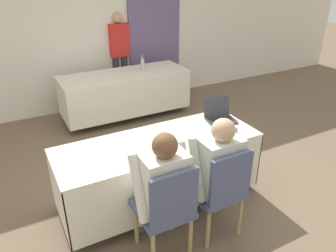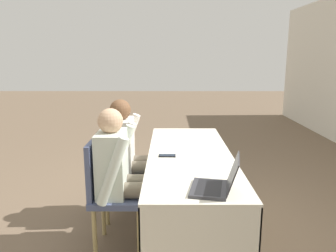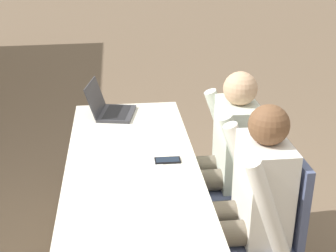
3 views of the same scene
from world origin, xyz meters
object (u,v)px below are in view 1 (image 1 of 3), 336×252
object	(u,v)px
cell_phone	(176,148)
person_checkered_shirt	(161,185)
chair_near_left	(167,208)
chair_near_right	(220,189)
person_white_shirt	(214,168)
water_bottle	(143,64)
person_red_shirt	(119,52)
laptop	(220,116)

from	to	relation	value
cell_phone	person_checkered_shirt	bearing A→B (deg)	-132.28
chair_near_left	person_checkered_shirt	size ratio (longest dim) A/B	0.78
chair_near_right	person_white_shirt	distance (m)	0.19
water_bottle	chair_near_left	bearing A→B (deg)	-110.64
person_white_shirt	chair_near_right	bearing A→B (deg)	90.00
chair_near_right	person_red_shirt	bearing A→B (deg)	-96.60
water_bottle	person_red_shirt	xyz separation A→B (m)	(-0.16, 0.64, 0.07)
laptop	chair_near_right	distance (m)	0.99
cell_phone	person_red_shirt	xyz separation A→B (m)	(0.60, 3.11, 0.17)
laptop	water_bottle	xyz separation A→B (m)	(0.03, 2.14, 0.06)
cell_phone	chair_near_left	size ratio (longest dim) A/B	0.16
laptop	person_red_shirt	bearing A→B (deg)	104.30
person_checkered_shirt	person_white_shirt	world-z (taller)	same
person_checkered_shirt	water_bottle	bearing A→B (deg)	-111.34
chair_near_left	person_red_shirt	bearing A→B (deg)	-104.83
chair_near_right	person_red_shirt	world-z (taller)	person_red_shirt
laptop	cell_phone	xyz separation A→B (m)	(-0.73, -0.32, -0.04)
chair_near_right	person_red_shirt	size ratio (longest dim) A/B	0.58
cell_phone	chair_near_right	size ratio (longest dim) A/B	0.16
cell_phone	person_checkered_shirt	distance (m)	0.51
chair_near_left	person_white_shirt	distance (m)	0.57
chair_near_right	person_red_shirt	distance (m)	3.62
chair_near_left	chair_near_right	distance (m)	0.53
chair_near_right	person_checkered_shirt	xyz separation A→B (m)	(-0.53, 0.10, 0.16)
laptop	person_white_shirt	distance (m)	0.88
chair_near_left	chair_near_right	bearing A→B (deg)	-180.00
laptop	water_bottle	size ratio (longest dim) A/B	1.50
water_bottle	chair_near_left	distance (m)	3.15
chair_near_left	person_checkered_shirt	bearing A→B (deg)	-90.00
chair_near_right	person_checkered_shirt	distance (m)	0.57
person_red_shirt	chair_near_right	bearing A→B (deg)	-98.33
cell_phone	water_bottle	world-z (taller)	water_bottle
water_bottle	person_white_shirt	bearing A→B (deg)	-101.42
water_bottle	person_checkered_shirt	bearing A→B (deg)	-111.34
laptop	chair_near_left	distance (m)	1.36
person_checkered_shirt	cell_phone	bearing A→B (deg)	-133.26
chair_near_left	person_red_shirt	distance (m)	3.72
laptop	person_checkered_shirt	distance (m)	1.28
cell_phone	person_checkered_shirt	world-z (taller)	person_checkered_shirt
person_checkered_shirt	person_white_shirt	bearing A→B (deg)	-180.00
laptop	person_red_shirt	world-z (taller)	person_red_shirt
cell_phone	person_red_shirt	distance (m)	3.17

